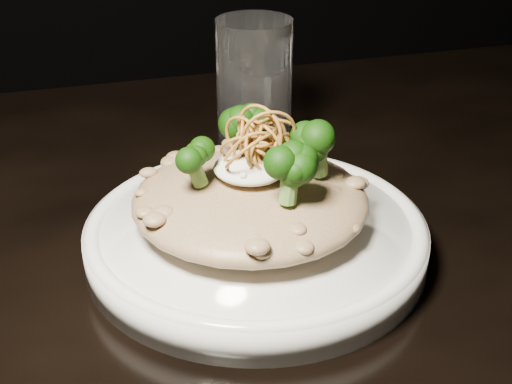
# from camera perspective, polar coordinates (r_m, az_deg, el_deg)

# --- Properties ---
(table) EXTENTS (1.10, 0.80, 0.75)m
(table) POSITION_cam_1_polar(r_m,az_deg,el_deg) (0.66, 5.23, -8.41)
(table) COLOR black
(table) RESTS_ON ground
(plate) EXTENTS (0.27, 0.27, 0.03)m
(plate) POSITION_cam_1_polar(r_m,az_deg,el_deg) (0.56, -0.00, -3.72)
(plate) COLOR white
(plate) RESTS_ON table
(risotto) EXTENTS (0.18, 0.18, 0.04)m
(risotto) POSITION_cam_1_polar(r_m,az_deg,el_deg) (0.54, -0.46, -0.62)
(risotto) COLOR brown
(risotto) RESTS_ON plate
(broccoli) EXTENTS (0.13, 0.13, 0.05)m
(broccoli) POSITION_cam_1_polar(r_m,az_deg,el_deg) (0.53, -0.05, 3.69)
(broccoli) COLOR black
(broccoli) RESTS_ON risotto
(cheese) EXTENTS (0.06, 0.06, 0.02)m
(cheese) POSITION_cam_1_polar(r_m,az_deg,el_deg) (0.53, -0.47, 1.98)
(cheese) COLOR white
(cheese) RESTS_ON risotto
(shallots) EXTENTS (0.05, 0.05, 0.03)m
(shallots) POSITION_cam_1_polar(r_m,az_deg,el_deg) (0.52, 0.50, 4.34)
(shallots) COLOR brown
(shallots) RESTS_ON cheese
(drinking_glass) EXTENTS (0.10, 0.10, 0.13)m
(drinking_glass) POSITION_cam_1_polar(r_m,az_deg,el_deg) (0.72, -0.15, 8.52)
(drinking_glass) COLOR white
(drinking_glass) RESTS_ON table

